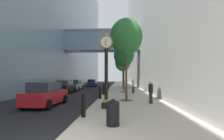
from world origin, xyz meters
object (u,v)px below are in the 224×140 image
object	(u,v)px
street_tree_mid_near	(124,55)
trash_bin	(113,112)
bollard_nearest	(83,104)
car_red_mid	(46,94)
bollard_third	(100,92)
street_clock	(106,67)
pedestrian_walking	(133,86)
bollard_sixth	(108,86)
car_black_trailing	(65,87)
car_blue_near	(92,83)
street_tree_mid_far	(123,63)
car_silver_far	(75,85)
street_tree_near	(126,37)
bollard_fourth	(104,89)
bollard_fifth	(106,87)
pedestrian_by_clock	(151,91)

from	to	relation	value
street_tree_mid_near	trash_bin	xyz separation A→B (m)	(-0.81, -14.90, -4.29)
bollard_nearest	car_red_mid	size ratio (longest dim) A/B	0.28
bollard_third	street_clock	bearing A→B (deg)	-78.35
pedestrian_walking	car_red_mid	distance (m)	11.00
street_clock	bollard_sixth	bearing A→B (deg)	93.58
trash_bin	car_black_trailing	distance (m)	15.91
bollard_third	street_tree_mid_near	xyz separation A→B (m)	(2.28, 6.91, 4.22)
trash_bin	car_blue_near	bearing A→B (deg)	101.07
bollard_nearest	street_tree_mid_far	size ratio (longest dim) A/B	0.19
car_silver_far	car_black_trailing	size ratio (longest dim) A/B	1.10
street_tree_mid_far	car_black_trailing	bearing A→B (deg)	-132.46
car_red_mid	street_tree_near	bearing A→B (deg)	20.14
bollard_third	street_tree_mid_far	world-z (taller)	street_tree_mid_far
street_clock	street_tree_mid_near	distance (m)	11.58
bollard_fourth	pedestrian_walking	bearing A→B (deg)	33.12
street_tree_mid_near	bollard_sixth	bearing A→B (deg)	126.43
car_red_mid	car_black_trailing	size ratio (longest dim) A/B	1.00
street_clock	car_silver_far	size ratio (longest dim) A/B	1.03
bollard_nearest	bollard_third	xyz separation A→B (m)	(0.00, 6.67, 0.00)
bollard_sixth	trash_bin	xyz separation A→B (m)	(1.47, -17.99, -0.07)
street_clock	car_red_mid	bearing A→B (deg)	163.20
bollard_fourth	trash_bin	size ratio (longest dim) A/B	1.10
car_blue_near	car_silver_far	xyz separation A→B (m)	(-1.12, -10.16, 0.01)
bollard_sixth	street_tree_near	distance (m)	12.07
bollard_sixth	street_tree_mid_near	xyz separation A→B (m)	(2.28, -3.09, 4.22)
bollard_third	car_black_trailing	size ratio (longest dim) A/B	0.28
bollard_nearest	bollard_sixth	distance (m)	16.67
car_silver_far	trash_bin	bearing A→B (deg)	-70.83
car_silver_far	car_red_mid	bearing A→B (deg)	-82.21
street_tree_near	car_red_mid	size ratio (longest dim) A/B	1.66
street_tree_near	bollard_nearest	bearing A→B (deg)	-111.54
bollard_third	street_tree_mid_far	size ratio (longest dim) A/B	0.19
street_clock	pedestrian_walking	world-z (taller)	street_clock
street_tree_mid_near	pedestrian_walking	xyz separation A→B (m)	(1.10, -1.38, -3.95)
street_clock	bollard_nearest	size ratio (longest dim) A/B	4.02
bollard_fifth	car_black_trailing	size ratio (longest dim) A/B	0.28
bollard_nearest	bollard_fourth	bearing A→B (deg)	90.00
bollard_nearest	bollard_third	bearing A→B (deg)	90.00
trash_bin	car_silver_far	distance (m)	21.64
car_red_mid	street_clock	bearing A→B (deg)	-16.80
bollard_fourth	street_tree_near	xyz separation A→B (m)	(2.28, -4.23, 4.67)
bollard_fifth	pedestrian_walking	bearing A→B (deg)	-18.50
car_red_mid	car_black_trailing	xyz separation A→B (m)	(-1.81, 9.42, -0.02)
bollard_third	car_black_trailing	distance (m)	8.33
street_clock	pedestrian_by_clock	xyz separation A→B (m)	(3.10, 2.02, -1.69)
street_tree_mid_near	car_black_trailing	distance (m)	8.69
street_tree_mid_near	trash_bin	world-z (taller)	street_tree_mid_near
pedestrian_walking	street_tree_near	bearing A→B (deg)	-99.70
bollard_fifth	street_tree_near	size ratio (longest dim) A/B	0.17
bollard_fourth	street_tree_near	bearing A→B (deg)	-61.67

